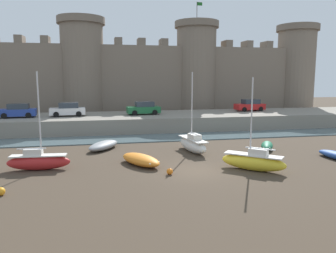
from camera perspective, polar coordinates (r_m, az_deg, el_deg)
name	(u,v)px	position (r m, az deg, el deg)	size (l,w,h in m)	color
ground_plane	(197,171)	(22.58, 5.03, -7.73)	(160.00, 160.00, 0.00)	#423528
water_channel	(162,138)	(34.77, -0.99, -1.94)	(80.00, 4.50, 0.10)	slate
quay_road	(152,121)	(41.71, -2.81, 0.93)	(65.19, 10.00, 1.79)	gray
castle	(141,75)	(51.83, -4.64, 8.99)	(60.16, 6.97, 18.19)	#7A6B5B
sailboat_midflat_right	(38,161)	(24.30, -21.65, -5.58)	(4.28, 1.25, 6.73)	red
sailboat_foreground_right	(253,161)	(23.25, 14.65, -5.82)	(4.04, 3.76, 6.33)	yellow
rowboat_foreground_left	(267,146)	(30.25, 16.85, -3.21)	(2.30, 3.03, 0.73)	#1E6B47
rowboat_midflat_centre	(103,145)	(29.67, -11.17, -3.22)	(3.43, 4.18, 0.74)	gray
rowboat_foreground_centre	(141,160)	(23.99, -4.79, -5.75)	(3.29, 4.22, 0.80)	orange
sailboat_near_channel_right	(193,144)	(28.18, 4.34, -3.06)	(1.87, 4.77, 6.79)	silver
mooring_buoy_near_shore	(170,172)	(21.61, 0.31, -7.85)	(0.43, 0.43, 0.43)	orange
mooring_buoy_mid_mud	(1,191)	(20.04, -27.11, -10.04)	(0.46, 0.46, 0.46)	orange
car_quay_centre_west	(68,110)	(41.07, -17.05, 2.81)	(4.22, 2.12, 1.62)	silver
car_quay_east	(18,111)	(41.61, -24.72, 2.48)	(4.22, 2.12, 1.62)	#263F99
car_quay_west	(144,108)	(41.26, -4.25, 3.17)	(4.22, 2.12, 1.62)	#1E6638
car_quay_centre_east	(250,105)	(47.26, 14.07, 3.59)	(4.22, 2.12, 1.62)	red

